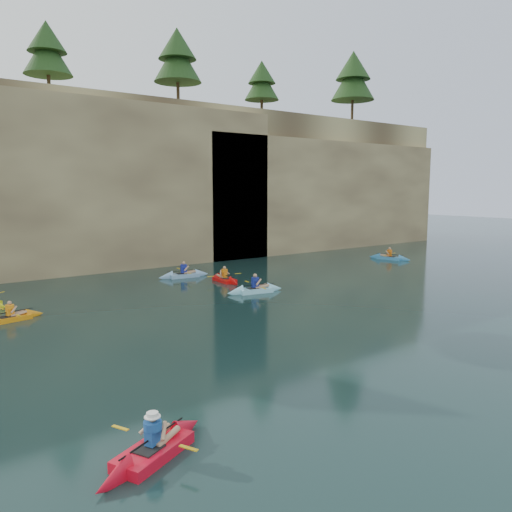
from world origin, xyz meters
TOP-DOWN VIEW (x-y plane):
  - ground at (0.00, 0.00)m, footprint 160.00×160.00m
  - cliff at (0.00, 30.00)m, footprint 70.00×16.00m
  - cliff_slab_center at (2.00, 22.60)m, footprint 24.00×2.40m
  - cliff_slab_east at (22.00, 22.60)m, footprint 26.00×2.40m
  - sea_cave_center at (-4.00, 21.95)m, footprint 3.50×1.00m
  - sea_cave_east at (10.00, 21.95)m, footprint 5.00×1.00m
  - cliff_pines at (0.00, 25.00)m, footprint 56.00×6.00m
  - main_kayaker at (-6.00, -0.85)m, footprint 3.17×2.04m
  - kayaker_orange at (-6.28, 12.32)m, footprint 2.82×2.07m
  - kayaker_ltblue_near at (5.12, 10.88)m, footprint 3.24×2.42m
  - kayaker_red_far at (5.50, 14.42)m, footprint 2.25×3.12m
  - kayaker_ltblue_mid at (4.26, 17.09)m, footprint 3.27×2.39m
  - kayaker_blue_east at (20.56, 14.62)m, footprint 2.22×3.33m

SIDE VIEW (x-z plane):
  - ground at x=0.00m, z-range 0.00..0.00m
  - kayaker_orange at x=-6.28m, z-range -0.39..0.65m
  - kayaker_red_far at x=5.50m, z-range -0.43..0.71m
  - kayaker_blue_east at x=20.56m, z-range -0.44..0.72m
  - kayaker_ltblue_mid at x=4.26m, z-range -0.46..0.76m
  - kayaker_ltblue_near at x=5.12m, z-range -0.47..0.78m
  - main_kayaker at x=-6.00m, z-range -0.43..0.74m
  - sea_cave_center at x=-4.00m, z-range 0.00..3.20m
  - sea_cave_east at x=10.00m, z-range 0.00..4.50m
  - cliff_slab_east at x=22.00m, z-range 0.00..9.84m
  - cliff_slab_center at x=2.00m, z-range 0.00..11.40m
  - cliff at x=0.00m, z-range 0.00..12.00m
  - cliff_pines at x=0.00m, z-range 12.00..19.83m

